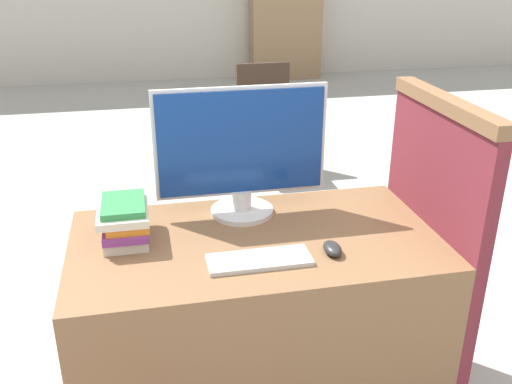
% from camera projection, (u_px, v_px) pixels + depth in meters
% --- Properties ---
extents(desk, '(1.33, 0.73, 0.77)m').
position_uv_depth(desk, '(255.00, 325.00, 2.22)').
color(desk, brown).
rests_on(desk, ground_plane).
extents(carrel_divider, '(0.07, 0.71, 1.26)m').
position_uv_depth(carrel_divider, '(428.00, 252.00, 2.24)').
color(carrel_divider, maroon).
rests_on(carrel_divider, ground_plane).
extents(monitor, '(0.66, 0.25, 0.51)m').
position_uv_depth(monitor, '(241.00, 152.00, 2.16)').
color(monitor, silver).
rests_on(monitor, desk).
extents(keyboard, '(0.35, 0.13, 0.02)m').
position_uv_depth(keyboard, '(259.00, 260.00, 1.91)').
color(keyboard, silver).
rests_on(keyboard, desk).
extents(mouse, '(0.06, 0.10, 0.04)m').
position_uv_depth(mouse, '(332.00, 249.00, 1.96)').
color(mouse, '#262626').
rests_on(mouse, desk).
extents(book_stack, '(0.18, 0.26, 0.15)m').
position_uv_depth(book_stack, '(125.00, 221.00, 2.03)').
color(book_stack, silver).
rests_on(book_stack, desk).
extents(far_chair, '(0.44, 0.44, 0.87)m').
position_uv_depth(far_chair, '(266.00, 113.00, 4.65)').
color(far_chair, '#38281E').
rests_on(far_chair, ground_plane).
extents(bookshelf_far, '(0.97, 0.32, 1.77)m').
position_uv_depth(bookshelf_far, '(286.00, 14.00, 7.87)').
color(bookshelf_far, '#9E7A56').
rests_on(bookshelf_far, ground_plane).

